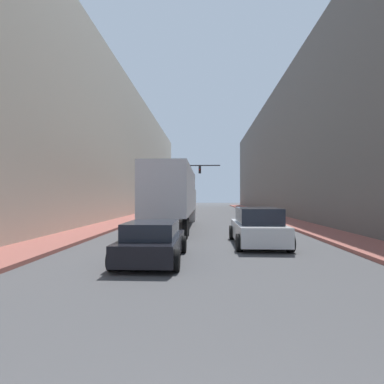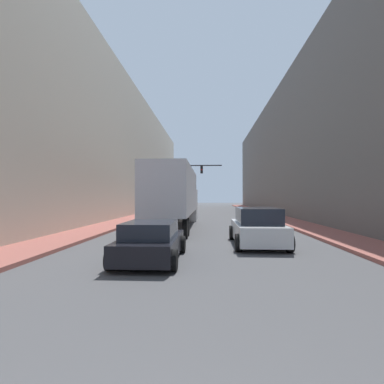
% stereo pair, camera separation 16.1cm
% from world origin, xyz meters
% --- Properties ---
extents(sidewalk_right, '(2.49, 80.00, 0.15)m').
position_xyz_m(sidewalk_right, '(6.91, 30.00, 0.07)').
color(sidewalk_right, '#9E564C').
rests_on(sidewalk_right, ground).
extents(sidewalk_left, '(2.49, 80.00, 0.15)m').
position_xyz_m(sidewalk_left, '(-6.91, 30.00, 0.07)').
color(sidewalk_left, '#9E564C').
rests_on(sidewalk_left, ground).
extents(building_right, '(6.00, 80.00, 14.82)m').
position_xyz_m(building_right, '(11.15, 30.00, 7.41)').
color(building_right, '#66605B').
rests_on(building_right, ground).
extents(building_left, '(6.00, 80.00, 14.89)m').
position_xyz_m(building_left, '(-11.15, 30.00, 7.44)').
color(building_left, '#BCB29E').
rests_on(building_left, ground).
extents(semi_truck, '(2.47, 13.91, 3.98)m').
position_xyz_m(semi_truck, '(-2.06, 20.12, 2.25)').
color(semi_truck, silver).
rests_on(semi_truck, ground).
extents(sedan_car, '(2.08, 4.21, 1.33)m').
position_xyz_m(sedan_car, '(-1.72, 9.27, 0.64)').
color(sedan_car, black).
rests_on(sedan_car, ground).
extents(suv_car, '(2.23, 4.58, 1.67)m').
position_xyz_m(suv_car, '(2.39, 12.68, 0.78)').
color(suv_car, silver).
rests_on(suv_car, ground).
extents(traffic_signal_gantry, '(7.42, 0.35, 6.19)m').
position_xyz_m(traffic_signal_gantry, '(-3.69, 35.15, 4.35)').
color(traffic_signal_gantry, black).
rests_on(traffic_signal_gantry, ground).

